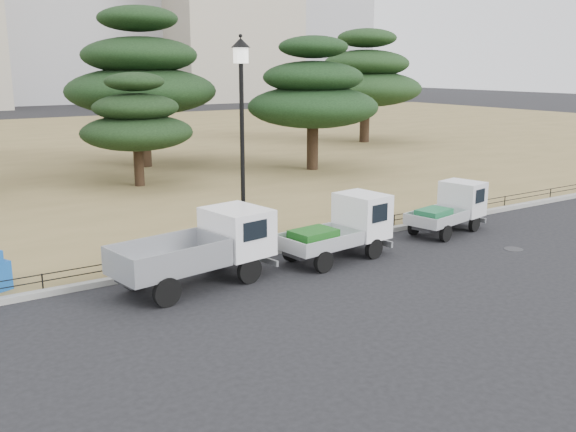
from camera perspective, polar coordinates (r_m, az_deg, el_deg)
ground at (r=18.02m, az=3.51°, el=-5.26°), size 220.00×220.00×0.00m
lawn at (r=45.77m, az=-20.14°, el=5.42°), size 120.00×56.00×0.15m
curb at (r=20.03m, az=-0.94°, el=-3.07°), size 120.00×0.25×0.16m
truck_large at (r=17.12m, az=-7.62°, el=-2.66°), size 4.55×2.33×1.89m
truck_kei_front at (r=19.37m, az=4.81°, el=-1.08°), size 3.68×1.90×1.87m
truck_kei_rear at (r=23.08m, az=14.22°, el=0.67°), size 3.42×1.98×1.68m
street_lamp at (r=19.00m, az=-4.14°, el=9.34°), size 0.57×0.57×6.32m
pipe_fence at (r=20.06m, az=-1.18°, el=-1.98°), size 38.00×0.04×0.40m
manhole at (r=21.66m, az=19.42°, el=-2.79°), size 0.60×0.60×0.01m
pine_center_left at (r=30.72m, az=-13.32°, el=8.22°), size 5.17×5.17×5.26m
pine_center_right at (r=36.62m, az=-12.97°, el=12.11°), size 8.16×8.16×8.66m
pine_east_near at (r=34.74m, az=2.23°, el=10.83°), size 6.99×6.99×7.06m
pine_east_far at (r=47.72m, az=6.94°, el=12.14°), size 8.06×8.06×8.09m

